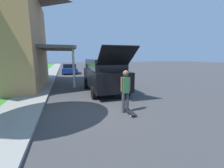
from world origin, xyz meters
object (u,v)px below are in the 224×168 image
suv_parked (104,74)px  skateboard (130,112)px  skateboarder (125,89)px  car_down_street (69,69)px

suv_parked → skateboard: bearing=-90.3°
suv_parked → skateboarder: 3.82m
suv_parked → skateboarder: suv_parked is taller
skateboard → skateboarder: bearing=114.9°
skateboard → suv_parked: bearing=89.7°
suv_parked → car_down_street: bearing=98.1°
car_down_street → skateboarder: (1.62, -16.10, 0.32)m
skateboarder → suv_parked: bearing=88.0°
suv_parked → car_down_street: 12.42m
skateboarder → skateboard: size_ratio=2.16×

